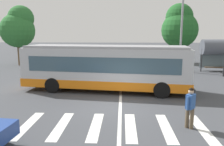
# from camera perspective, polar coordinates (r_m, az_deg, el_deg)

# --- Properties ---
(ground_plane) EXTENTS (160.00, 160.00, 0.00)m
(ground_plane) POSITION_cam_1_polar(r_m,az_deg,el_deg) (12.05, 0.83, -8.79)
(ground_plane) COLOR #424449
(city_transit_bus) EXTENTS (11.41, 4.00, 3.06)m
(city_transit_bus) POSITION_cam_1_polar(r_m,az_deg,el_deg) (15.24, -1.66, 1.38)
(city_transit_bus) COLOR black
(city_transit_bus) RESTS_ON ground_plane
(pedestrian_crossing_street) EXTENTS (0.46, 0.47, 1.72)m
(pedestrian_crossing_street) POSITION_cam_1_polar(r_m,az_deg,el_deg) (9.86, 19.08, -7.78)
(pedestrian_crossing_street) COLOR brown
(pedestrian_crossing_street) RESTS_ON ground_plane
(parked_car_red) EXTENTS (1.98, 4.55, 1.35)m
(parked_car_red) POSITION_cam_1_polar(r_m,az_deg,el_deg) (28.01, -1.65, 3.68)
(parked_car_red) COLOR black
(parked_car_red) RESTS_ON ground_plane
(parked_car_teal) EXTENTS (1.95, 4.54, 1.35)m
(parked_car_teal) POSITION_cam_1_polar(r_m,az_deg,el_deg) (27.30, 3.64, 3.50)
(parked_car_teal) COLOR black
(parked_car_teal) RESTS_ON ground_plane
(parked_car_silver) EXTENTS (2.01, 4.57, 1.35)m
(parked_car_silver) POSITION_cam_1_polar(r_m,az_deg,el_deg) (27.73, 9.01, 3.50)
(parked_car_silver) COLOR black
(parked_car_silver) RESTS_ON ground_plane
(bus_stop_shelter) EXTENTS (4.02, 1.54, 3.25)m
(bus_stop_shelter) POSITION_cam_1_polar(r_m,az_deg,el_deg) (25.27, 25.98, 5.73)
(bus_stop_shelter) COLOR #28282B
(bus_stop_shelter) RESTS_ON ground_plane
(twin_arm_street_lamp) EXTENTS (4.32, 0.32, 8.77)m
(twin_arm_street_lamp) POSITION_cam_1_polar(r_m,az_deg,el_deg) (23.86, 17.24, 13.28)
(twin_arm_street_lamp) COLOR #939399
(twin_arm_street_lamp) RESTS_ON ground_plane
(background_tree_left) EXTENTS (4.01, 4.01, 7.07)m
(background_tree_left) POSITION_cam_1_polar(r_m,az_deg,el_deg) (29.45, -22.45, 10.67)
(background_tree_left) COLOR brown
(background_tree_left) RESTS_ON ground_plane
(background_tree_right) EXTENTS (4.62, 4.62, 7.60)m
(background_tree_right) POSITION_cam_1_polar(r_m,az_deg,el_deg) (30.84, 16.62, 11.22)
(background_tree_right) COLOR brown
(background_tree_right) RESTS_ON ground_plane
(crosswalk_painted_stripes) EXTENTS (7.80, 2.98, 0.01)m
(crosswalk_painted_stripes) POSITION_cam_1_polar(r_m,az_deg,el_deg) (9.80, 0.27, -13.32)
(crosswalk_painted_stripes) COLOR silver
(crosswalk_painted_stripes) RESTS_ON ground_plane
(lane_center_line) EXTENTS (0.16, 24.00, 0.01)m
(lane_center_line) POSITION_cam_1_polar(r_m,az_deg,el_deg) (13.95, 2.16, -6.13)
(lane_center_line) COLOR silver
(lane_center_line) RESTS_ON ground_plane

